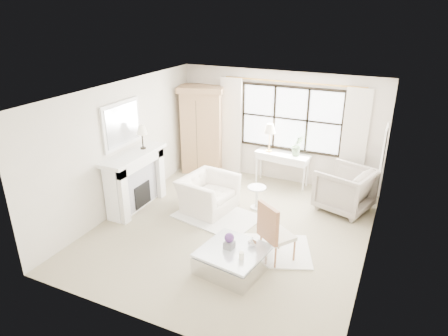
{
  "coord_description": "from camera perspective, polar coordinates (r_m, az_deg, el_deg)",
  "views": [
    {
      "loc": [
        2.73,
        -6.22,
        4.12
      ],
      "look_at": [
        -0.26,
        0.2,
        1.19
      ],
      "focal_mm": 32.0,
      "sensor_mm": 36.0,
      "label": 1
    }
  ],
  "objects": [
    {
      "name": "wall_back",
      "position": [
        9.78,
        7.75,
        5.8
      ],
      "size": [
        5.0,
        0.0,
        5.0
      ],
      "primitive_type": "plane",
      "rotation": [
        1.57,
        0.0,
        0.0
      ],
      "color": "beige",
      "rests_on": "ground"
    },
    {
      "name": "mantel_lamp",
      "position": [
        8.54,
        -11.67,
        5.21
      ],
      "size": [
        0.22,
        0.22,
        0.51
      ],
      "color": "black",
      "rests_on": "fireplace"
    },
    {
      "name": "rug_left",
      "position": [
        8.37,
        -0.97,
        -6.93
      ],
      "size": [
        1.83,
        1.46,
        0.03
      ],
      "primitive_type": "cube",
      "rotation": [
        0.0,
        0.0,
        -0.2
      ],
      "color": "silver",
      "rests_on": "floor"
    },
    {
      "name": "armoire",
      "position": [
        10.28,
        -3.13,
        5.57
      ],
      "size": [
        1.27,
        0.98,
        2.24
      ],
      "rotation": [
        0.0,
        0.0,
        0.28
      ],
      "color": "tan",
      "rests_on": "floor"
    },
    {
      "name": "club_armchair",
      "position": [
        8.54,
        -2.32,
        -3.63
      ],
      "size": [
        1.15,
        1.27,
        0.74
      ],
      "primitive_type": "imported",
      "rotation": [
        0.0,
        0.0,
        1.41
      ],
      "color": "white",
      "rests_on": "floor"
    },
    {
      "name": "curtain_rod",
      "position": [
        9.37,
        9.74,
        12.0
      ],
      "size": [
        3.3,
        0.04,
        0.04
      ],
      "primitive_type": "cylinder",
      "rotation": [
        0.0,
        1.57,
        0.0
      ],
      "color": "#BA8A40",
      "rests_on": "wall_back"
    },
    {
      "name": "console_lamp",
      "position": [
        9.56,
        6.57,
        5.51
      ],
      "size": [
        0.28,
        0.28,
        0.69
      ],
      "color": "#BA8840",
      "rests_on": "console_table"
    },
    {
      "name": "wall_left",
      "position": [
        8.59,
        -14.28,
        2.93
      ],
      "size": [
        0.0,
        5.5,
        5.5
      ],
      "primitive_type": "plane",
      "rotation": [
        1.57,
        0.0,
        1.57
      ],
      "color": "beige",
      "rests_on": "ground"
    },
    {
      "name": "planter_flowers",
      "position": [
        6.62,
        0.76,
        -9.92
      ],
      "size": [
        0.16,
        0.16,
        0.16
      ],
      "primitive_type": "sphere",
      "color": "#542E73",
      "rests_on": "planter_box"
    },
    {
      "name": "window_frame",
      "position": [
        9.6,
        9.49,
        6.94
      ],
      "size": [
        2.5,
        0.04,
        1.5
      ],
      "primitive_type": null,
      "color": "black",
      "rests_on": "wall_back"
    },
    {
      "name": "coffee_vase",
      "position": [
        6.74,
        4.05,
        -10.49
      ],
      "size": [
        0.16,
        0.16,
        0.16
      ],
      "primitive_type": "imported",
      "rotation": [
        0.0,
        0.0,
        -0.06
      ],
      "color": "silver",
      "rests_on": "coffee_table"
    },
    {
      "name": "rug_right",
      "position": [
        7.36,
        6.58,
        -11.61
      ],
      "size": [
        1.7,
        1.5,
        0.03
      ],
      "primitive_type": "cube",
      "rotation": [
        0.0,
        0.0,
        0.37
      ],
      "color": "white",
      "rests_on": "floor"
    },
    {
      "name": "french_chair",
      "position": [
        7.0,
        7.48,
        -10.7
      ],
      "size": [
        0.67,
        0.67,
        1.08
      ],
      "rotation": [
        0.0,
        0.0,
        2.53
      ],
      "color": "#A86E46",
      "rests_on": "floor"
    },
    {
      "name": "floor",
      "position": [
        7.95,
        1.1,
        -8.77
      ],
      "size": [
        5.5,
        5.5,
        0.0
      ],
      "primitive_type": "plane",
      "color": "tan",
      "rests_on": "ground"
    },
    {
      "name": "mirror_glass",
      "position": [
        8.41,
        -14.27,
        6.03
      ],
      "size": [
        0.02,
        1.0,
        0.8
      ],
      "primitive_type": "cube",
      "color": "silver",
      "rests_on": "wall_left"
    },
    {
      "name": "wingback_chair",
      "position": [
        8.85,
        16.83,
        -2.92
      ],
      "size": [
        1.29,
        1.28,
        0.95
      ],
      "primitive_type": "imported",
      "rotation": [
        0.0,
        0.0,
        -1.88
      ],
      "color": "gray",
      "rests_on": "floor"
    },
    {
      "name": "console_table",
      "position": [
        9.79,
        8.24,
        -0.13
      ],
      "size": [
        1.34,
        0.59,
        0.8
      ],
      "rotation": [
        0.0,
        0.0,
        -0.11
      ],
      "color": "white",
      "rests_on": "floor"
    },
    {
      "name": "orchid_plant",
      "position": [
        9.48,
        10.45,
        3.18
      ],
      "size": [
        0.35,
        0.32,
        0.5
      ],
      "primitive_type": "imported",
      "rotation": [
        0.0,
        0.0,
        0.45
      ],
      "color": "#57724C",
      "rests_on": "console_table"
    },
    {
      "name": "wall_front",
      "position": [
        5.22,
        -11.36,
        -10.11
      ],
      "size": [
        5.0,
        0.0,
        5.0
      ],
      "primitive_type": "plane",
      "rotation": [
        -1.57,
        0.0,
        0.0
      ],
      "color": "beige",
      "rests_on": "ground"
    },
    {
      "name": "pillar_candle",
      "position": [
        6.44,
        2.5,
        -12.4
      ],
      "size": [
        0.08,
        0.08,
        0.12
      ],
      "primitive_type": "cylinder",
      "color": "white",
      "rests_on": "coffee_table"
    },
    {
      "name": "coffee_table",
      "position": [
        6.8,
        1.28,
        -12.95
      ],
      "size": [
        1.13,
        1.13,
        0.38
      ],
      "rotation": [
        0.0,
        0.0,
        -0.15
      ],
      "color": "silver",
      "rests_on": "floor"
    },
    {
      "name": "side_table",
      "position": [
        8.6,
        4.69,
        -3.77
      ],
      "size": [
        0.4,
        0.4,
        0.51
      ],
      "color": "silver",
      "rests_on": "floor"
    },
    {
      "name": "planter_box",
      "position": [
        6.69,
        0.75,
        -10.92
      ],
      "size": [
        0.17,
        0.17,
        0.12
      ],
      "primitive_type": "cube",
      "rotation": [
        0.0,
        0.0,
        -0.07
      ],
      "color": "slate",
      "rests_on": "coffee_table"
    },
    {
      "name": "wall_right",
      "position": [
        6.82,
        20.8,
        -3.09
      ],
      "size": [
        0.0,
        5.5,
        5.5
      ],
      "primitive_type": "plane",
      "rotation": [
        1.57,
        0.0,
        -1.57
      ],
      "color": "white",
      "rests_on": "ground"
    },
    {
      "name": "ceiling",
      "position": [
        6.94,
        1.26,
        10.65
      ],
      "size": [
        5.5,
        5.5,
        0.0
      ],
      "primitive_type": "plane",
      "rotation": [
        3.14,
        0.0,
        0.0
      ],
      "color": "silver",
      "rests_on": "ground"
    },
    {
      "name": "mirror_frame",
      "position": [
        8.43,
        -14.43,
        6.05
      ],
      "size": [
        0.05,
        1.15,
        0.95
      ],
      "primitive_type": "cube",
      "color": "silver",
      "rests_on": "wall_left"
    },
    {
      "name": "fireplace",
      "position": [
        8.71,
        -12.68,
        -1.62
      ],
      "size": [
        0.58,
        1.66,
        1.26
      ],
      "color": "white",
      "rests_on": "ground"
    },
    {
      "name": "curtain_left",
      "position": [
        10.13,
        1.04,
        5.9
      ],
      "size": [
        0.55,
        0.1,
        2.47
      ],
      "primitive_type": "cube",
      "color": "silver",
      "rests_on": "ground"
    },
    {
      "name": "art_canvas",
      "position": [
        8.33,
        21.79,
        2.85
      ],
      "size": [
        0.01,
        0.52,
        0.72
      ],
      "primitive_type": "cube",
      "color": "tan",
      "rests_on": "wall_right"
    },
    {
      "name": "window_pane",
      "position": [
        9.61,
        9.5,
        6.95
      ],
      "size": [
        2.4,
        0.02,
        1.5
      ],
      "primitive_type": "cube",
      "color": "white",
      "rests_on": "wall_back"
    },
    {
      "name": "art_frame",
      "position": [
        8.33,
        21.92,
        2.83
      ],
      "size": [
        0.04,
        0.62,
        0.82
      ],
      "primitive_type": "cube",
      "color": "silver",
      "rests_on": "wall_right"
    },
    {
      "name": "curtain_right",
      "position": [
        9.38,
        18.06,
        3.4
      ],
      "size": [
        0.55,
        0.1,
        2.47
      ],
      "primitive_type": "cube",
      "color": "beige",
      "rests_on": "ground"
    }
  ]
}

